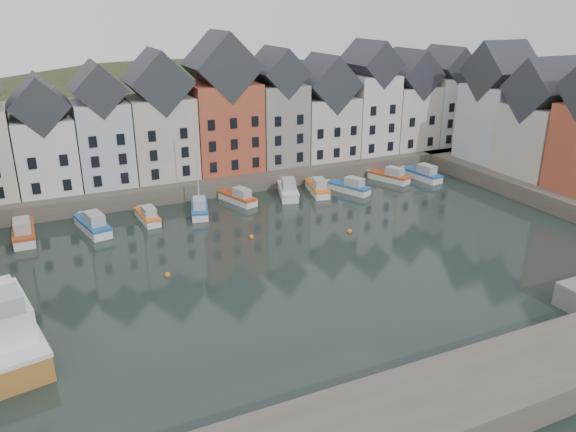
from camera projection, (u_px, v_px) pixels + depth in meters
ground at (322, 261)px, 52.98m from camera, size 260.00×260.00×0.00m
far_quay at (220, 171)px, 78.08m from camera, size 90.00×16.00×2.00m
right_quay at (573, 191)px, 69.77m from camera, size 14.00×54.00×2.00m
hillside at (181, 232)px, 106.83m from camera, size 153.60×70.40×64.00m
far_terrace at (246, 115)px, 74.87m from camera, size 72.37×8.16×17.78m
right_terrace at (544, 121)px, 70.88m from camera, size 8.30×24.25×16.36m
mooring_buoys at (261, 246)px, 55.87m from camera, size 20.50×5.50×0.50m
boat_a at (24, 232)px, 57.70m from camera, size 2.15×6.81×2.61m
boat_b at (93, 225)px, 59.62m from camera, size 3.38×6.91×2.54m
boat_c at (148, 216)px, 62.49m from camera, size 2.04×5.47×2.06m
boat_d at (200, 208)px, 64.68m from camera, size 3.38×6.30×11.51m
boat_e at (239, 198)px, 68.37m from camera, size 3.49×5.96×2.19m
boat_f at (288, 190)px, 70.84m from camera, size 4.24×7.21×2.65m
boat_g at (318, 188)px, 71.79m from camera, size 3.26×6.40×2.35m
boat_h at (350, 187)px, 72.21m from camera, size 4.02×6.17×2.27m
boat_i at (390, 176)px, 76.76m from camera, size 3.88×6.13×2.26m
boat_j at (422, 174)px, 77.54m from camera, size 2.81×6.56×2.44m
large_vessel at (4, 327)px, 39.14m from camera, size 6.11×13.95×7.03m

